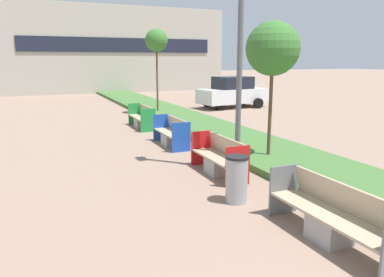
# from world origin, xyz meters

# --- Properties ---
(planter_grass_strip) EXTENTS (2.80, 120.00, 0.18)m
(planter_grass_strip) POSITION_xyz_m (3.20, 12.00, 0.09)
(planter_grass_strip) COLOR #426B33
(planter_grass_strip) RESTS_ON ground
(building_backdrop) EXTENTS (19.47, 7.28, 7.38)m
(building_backdrop) POSITION_xyz_m (4.00, 36.00, 3.69)
(building_backdrop) COLOR #B2AD9E
(building_backdrop) RESTS_ON ground
(bench_grey_frame) EXTENTS (0.65, 2.47, 0.94)m
(bench_grey_frame) POSITION_xyz_m (0.94, 4.02, 0.38)
(bench_grey_frame) COLOR #9E9B96
(bench_grey_frame) RESTS_ON ground
(bench_red_frame) EXTENTS (0.65, 2.02, 0.94)m
(bench_red_frame) POSITION_xyz_m (0.94, 7.93, 0.37)
(bench_red_frame) COLOR #9E9B96
(bench_red_frame) RESTS_ON ground
(bench_blue_frame) EXTENTS (0.65, 1.97, 0.94)m
(bench_blue_frame) POSITION_xyz_m (0.94, 11.42, 0.36)
(bench_blue_frame) COLOR #9E9B96
(bench_blue_frame) RESTS_ON ground
(bench_green_frame) EXTENTS (0.65, 2.07, 0.94)m
(bench_green_frame) POSITION_xyz_m (0.94, 15.09, 0.37)
(bench_green_frame) COLOR #9E9B96
(bench_green_frame) RESTS_ON ground
(litter_bin) EXTENTS (0.46, 0.46, 0.97)m
(litter_bin) POSITION_xyz_m (0.38, 6.09, 0.49)
(litter_bin) COLOR #9EA0A5
(litter_bin) RESTS_ON ground
(street_lamp_post) EXTENTS (0.24, 0.44, 7.26)m
(street_lamp_post) POSITION_xyz_m (1.55, 8.09, 4.01)
(street_lamp_post) COLOR #56595B
(street_lamp_post) RESTS_ON ground
(sapling_tree_near) EXTENTS (1.48, 1.48, 3.89)m
(sapling_tree_near) POSITION_xyz_m (2.84, 8.54, 3.13)
(sapling_tree_near) COLOR brown
(sapling_tree_near) RESTS_ON ground
(sapling_tree_far) EXTENTS (1.17, 1.17, 4.42)m
(sapling_tree_far) POSITION_xyz_m (2.84, 18.83, 3.79)
(sapling_tree_far) COLOR brown
(sapling_tree_far) RESTS_ON ground
(parked_car_distant) EXTENTS (4.40, 2.33, 1.86)m
(parked_car_distant) POSITION_xyz_m (7.81, 19.58, 0.91)
(parked_car_distant) COLOR silver
(parked_car_distant) RESTS_ON ground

